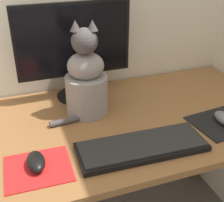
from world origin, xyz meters
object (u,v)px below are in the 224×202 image
monitor (74,47)px  cat (86,81)px  keyboard (142,146)px  computer_mouse_left (36,161)px

monitor → cat: 0.17m
monitor → keyboard: size_ratio=1.09×
monitor → cat: size_ratio=1.28×
computer_mouse_left → cat: bearing=48.7°
cat → computer_mouse_left: bearing=-116.2°
keyboard → computer_mouse_left: (-0.34, 0.03, 0.01)m
keyboard → computer_mouse_left: 0.34m
monitor → computer_mouse_left: monitor is taller
keyboard → cat: size_ratio=1.17×
monitor → keyboard: monitor is taller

